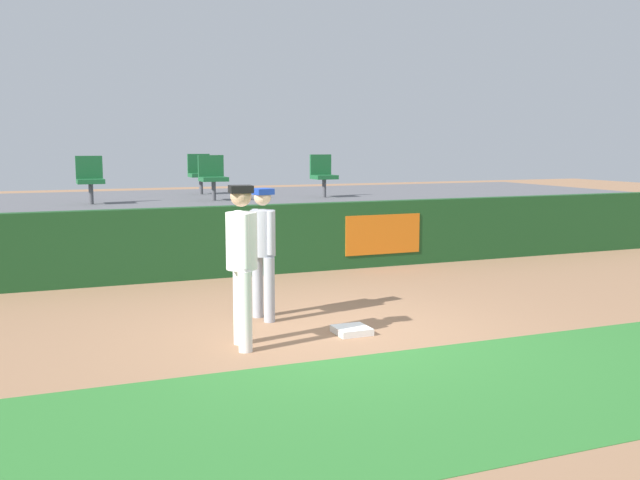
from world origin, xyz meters
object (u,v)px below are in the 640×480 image
object	(u,v)px
first_base	(352,330)
seat_back_center	(200,172)
player_fielder_home	(242,255)
seat_front_center	(213,175)
seat_front_right	(323,173)
player_runner_visitor	(263,244)
seat_front_left	(90,177)

from	to	relation	value
first_base	seat_back_center	bearing A→B (deg)	90.78
player_fielder_home	seat_front_center	bearing A→B (deg)	175.27
seat_front_center	player_fielder_home	bearing A→B (deg)	-100.74
seat_front_right	first_base	bearing A→B (deg)	-109.05
player_fielder_home	seat_front_center	size ratio (longest dim) A/B	2.14
first_base	player_runner_visitor	size ratio (longest dim) A/B	0.24
player_fielder_home	seat_front_left	size ratio (longest dim) A/B	2.14
first_base	seat_front_left	bearing A→B (deg)	113.55
player_runner_visitor	seat_back_center	bearing A→B (deg)	162.39
seat_front_left	seat_front_center	size ratio (longest dim) A/B	1.00
seat_front_left	player_fielder_home	bearing A→B (deg)	-79.12
player_fielder_home	seat_front_right	bearing A→B (deg)	155.98
player_runner_visitor	seat_front_right	xyz separation A→B (m)	(2.70, 4.57, 0.69)
player_runner_visitor	seat_back_center	xyz separation A→B (m)	(0.65, 6.37, 0.69)
player_runner_visitor	seat_front_center	bearing A→B (deg)	162.23
player_runner_visitor	seat_front_right	size ratio (longest dim) A/B	2.00
seat_front_left	player_runner_visitor	bearing A→B (deg)	-69.59
first_base	seat_front_center	size ratio (longest dim) A/B	0.48
first_base	player_runner_visitor	world-z (taller)	player_runner_visitor
seat_front_right	seat_front_center	xyz separation A→B (m)	(-2.22, 0.00, 0.00)
first_base	seat_front_left	size ratio (longest dim) A/B	0.48
first_base	player_fielder_home	distance (m)	1.69
seat_front_right	seat_front_center	size ratio (longest dim) A/B	1.00
seat_back_center	seat_front_center	distance (m)	1.81
player_fielder_home	player_runner_visitor	xyz separation A→B (m)	(0.60, 1.15, -0.06)
first_base	seat_front_center	xyz separation A→B (m)	(-0.27, 5.64, 1.62)
seat_front_left	seat_front_right	bearing A→B (deg)	-0.00
seat_front_left	seat_back_center	world-z (taller)	same
player_fielder_home	seat_front_center	xyz separation A→B (m)	(1.08, 5.72, 0.63)
first_base	seat_back_center	distance (m)	7.61
player_fielder_home	seat_back_center	distance (m)	7.65
seat_front_right	seat_front_center	distance (m)	2.22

